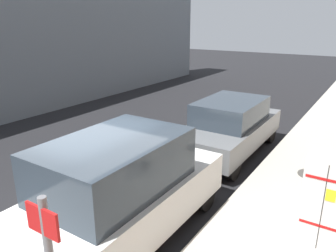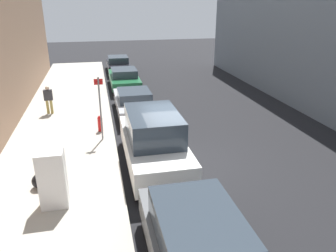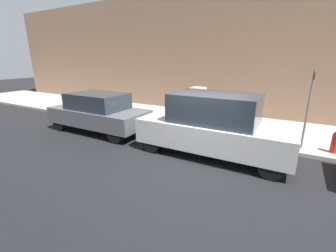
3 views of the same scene
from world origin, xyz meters
name	(u,v)px [view 1 (image 1 of 3)]	position (x,y,z in m)	size (l,w,h in m)	color
ground_plane	(90,221)	(0.00, 0.00, 0.00)	(80.00, 80.00, 0.00)	black
discarded_refrigerator	(325,201)	(-4.30, -1.79, 1.01)	(0.77, 0.64, 1.75)	white
manhole_cover	(311,174)	(-3.63, -4.71, 0.14)	(0.70, 0.70, 0.02)	#47443F
parked_suv_gray	(230,126)	(-0.98, -5.27, 0.92)	(1.95, 4.65, 1.77)	slate
parked_van_white	(116,194)	(-0.98, 0.16, 1.06)	(2.03, 5.11, 2.14)	silver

